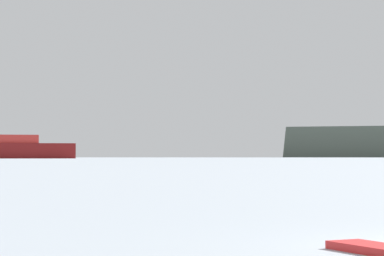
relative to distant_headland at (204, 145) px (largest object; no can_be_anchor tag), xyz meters
The scene contains 1 object.
distant_headland is the anchor object (origin of this frame).
Camera 1 is at (-4.17, -12.01, 1.39)m, focal length 77.74 mm.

